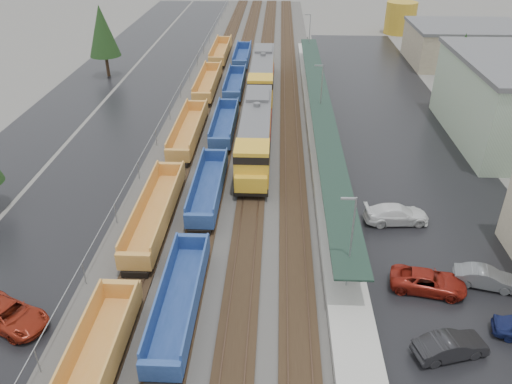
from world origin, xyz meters
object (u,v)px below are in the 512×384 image
(locomotive_trail, at_px, (262,75))
(parked_car_east_b, at_px, (428,282))
(storage_tank, at_px, (400,18))
(parked_car_east_e, at_px, (486,278))
(locomotive_lead, at_px, (256,134))
(parked_car_west_c, at_px, (9,315))
(well_string_yellow, at_px, (175,166))
(parked_car_east_a, at_px, (451,346))
(well_string_blue, at_px, (209,188))
(parked_car_east_c, at_px, (396,214))

(locomotive_trail, relative_size, parked_car_east_b, 4.04)
(storage_tank, bearing_deg, parked_car_east_e, -97.01)
(locomotive_lead, relative_size, parked_car_west_c, 3.85)
(storage_tank, relative_size, parked_car_east_b, 1.18)
(well_string_yellow, height_order, parked_car_east_a, well_string_yellow)
(well_string_blue, height_order, parked_car_west_c, well_string_blue)
(parked_car_east_a, height_order, parked_car_east_b, parked_car_east_a)
(parked_car_east_a, relative_size, parked_car_east_b, 0.86)
(locomotive_lead, height_order, storage_tank, storage_tank)
(locomotive_trail, xyz_separation_m, parked_car_east_e, (17.72, -41.90, -1.86))
(locomotive_trail, relative_size, parked_car_west_c, 3.85)
(well_string_yellow, distance_m, well_string_blue, 5.89)
(locomotive_trail, distance_m, parked_car_west_c, 49.63)
(parked_car_east_a, bearing_deg, parked_car_west_c, 71.23)
(well_string_blue, distance_m, parked_car_east_b, 21.22)
(parked_car_west_c, bearing_deg, locomotive_trail, 6.20)
(parked_car_east_b, bearing_deg, locomotive_lead, 43.44)
(locomotive_trail, relative_size, well_string_yellow, 0.21)
(well_string_blue, xyz_separation_m, parked_car_west_c, (-11.16, -16.81, -0.34))
(well_string_yellow, xyz_separation_m, parked_car_east_e, (25.72, -15.82, -0.44))
(locomotive_trail, xyz_separation_m, parked_car_east_b, (13.44, -42.50, -1.85))
(well_string_yellow, xyz_separation_m, parked_car_west_c, (-7.16, -21.14, -0.39))
(well_string_yellow, bearing_deg, locomotive_trail, 72.95)
(parked_car_east_c, bearing_deg, well_string_blue, 74.27)
(locomotive_trail, distance_m, parked_car_east_e, 45.53)
(storage_tank, distance_m, parked_car_east_e, 82.04)
(storage_tank, distance_m, parked_car_east_a, 89.27)
(well_string_blue, bearing_deg, well_string_yellow, 132.75)
(well_string_yellow, relative_size, storage_tank, 16.23)
(well_string_yellow, xyz_separation_m, parked_car_east_c, (20.89, -7.61, -0.36))
(well_string_blue, height_order, parked_car_east_b, well_string_blue)
(parked_car_east_c, bearing_deg, locomotive_trail, 16.21)
(well_string_yellow, bearing_deg, locomotive_lead, 32.42)
(locomotive_lead, xyz_separation_m, well_string_yellow, (-8.00, -5.08, -1.42))
(locomotive_lead, xyz_separation_m, locomotive_trail, (0.00, 21.00, 0.00))
(parked_car_east_b, bearing_deg, locomotive_trail, 28.98)
(locomotive_lead, bearing_deg, parked_car_east_c, -44.56)
(well_string_yellow, distance_m, parked_car_east_c, 22.23)
(locomotive_lead, relative_size, parked_car_east_a, 4.68)
(parked_car_west_c, bearing_deg, parked_car_east_c, -40.25)
(parked_car_east_a, distance_m, parked_car_east_c, 14.88)
(well_string_blue, distance_m, storage_tank, 76.79)
(locomotive_lead, relative_size, well_string_blue, 0.21)
(parked_car_east_a, distance_m, parked_car_east_b, 6.07)
(locomotive_lead, distance_m, parked_car_west_c, 30.34)
(parked_car_east_c, bearing_deg, parked_car_west_c, 111.03)
(storage_tank, bearing_deg, parked_car_west_c, -116.31)
(well_string_blue, bearing_deg, parked_car_east_c, -11.00)
(well_string_blue, relative_size, parked_car_west_c, 18.51)
(storage_tank, bearing_deg, parked_car_east_b, -99.88)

